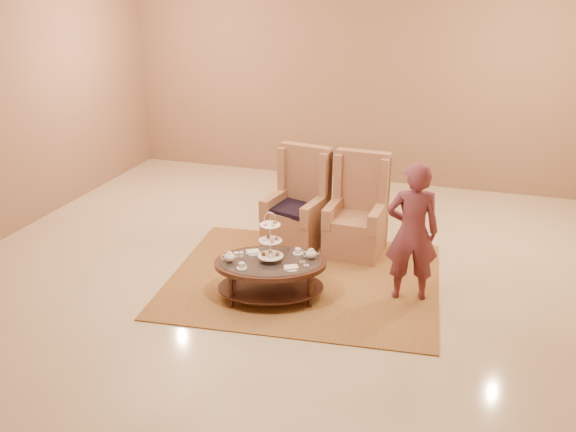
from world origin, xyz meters
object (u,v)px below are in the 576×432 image
(tea_table, at_px, (271,268))
(armchair_right, at_px, (357,220))
(person, at_px, (412,232))
(armchair_left, at_px, (299,212))

(tea_table, bearing_deg, armchair_right, 49.12)
(tea_table, bearing_deg, person, -0.18)
(armchair_left, relative_size, person, 0.82)
(armchair_right, bearing_deg, tea_table, -110.10)
(tea_table, relative_size, armchair_right, 1.11)
(armchair_right, height_order, person, person)
(armchair_left, distance_m, person, 1.93)
(tea_table, xyz_separation_m, armchair_left, (-0.15, 1.54, 0.06))
(tea_table, xyz_separation_m, armchair_right, (0.63, 1.52, 0.06))
(tea_table, height_order, armchair_left, armchair_left)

